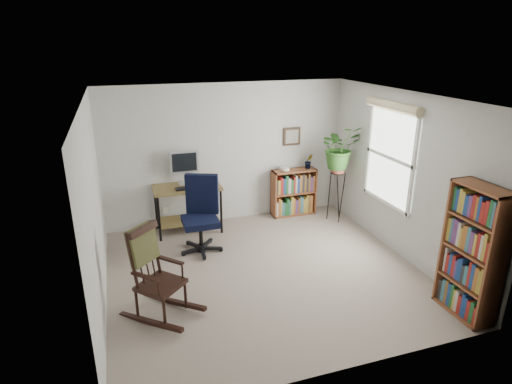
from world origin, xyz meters
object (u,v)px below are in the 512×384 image
object	(u,v)px
desk	(188,209)
office_chair	(200,215)
tall_bookshelf	(473,253)
rocking_chair	(160,273)
low_bookshelf	(294,192)

from	to	relation	value
desk	office_chair	bearing A→B (deg)	-86.35
desk	office_chair	xyz separation A→B (m)	(0.05, -0.80, 0.19)
desk	tall_bookshelf	size ratio (longest dim) A/B	0.69
office_chair	rocking_chair	world-z (taller)	office_chair
office_chair	low_bookshelf	bearing A→B (deg)	47.35
rocking_chair	tall_bookshelf	distance (m)	3.55
tall_bookshelf	desk	bearing A→B (deg)	129.14
desk	tall_bookshelf	bearing A→B (deg)	-50.86
low_bookshelf	tall_bookshelf	size ratio (longest dim) A/B	0.54
rocking_chair	low_bookshelf	xyz separation A→B (m)	(2.65, 2.36, -0.13)
rocking_chair	low_bookshelf	bearing A→B (deg)	-2.05
desk	tall_bookshelf	xyz separation A→B (m)	(2.69, -3.30, 0.40)
office_chair	rocking_chair	size ratio (longest dim) A/B	1.06
rocking_chair	tall_bookshelf	world-z (taller)	tall_bookshelf
office_chair	tall_bookshelf	bearing A→B (deg)	-21.99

